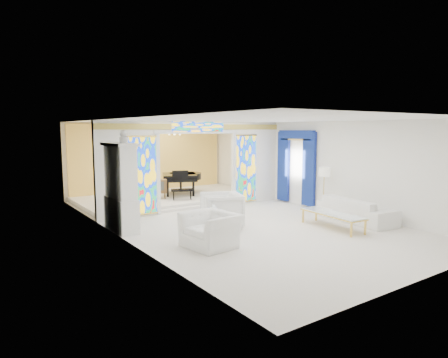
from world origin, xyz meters
TOP-DOWN VIEW (x-y plane):
  - floor at (0.00, 0.00)m, footprint 12.00×12.00m
  - ceiling at (0.00, 0.00)m, footprint 7.00×12.00m
  - wall_back at (0.00, 6.00)m, footprint 7.00×0.02m
  - wall_front at (0.00, -6.00)m, footprint 7.00×0.02m
  - wall_left at (-3.50, 0.00)m, footprint 0.02×12.00m
  - wall_right at (3.50, 0.00)m, footprint 0.02×12.00m
  - partition_wall at (0.00, 2.00)m, footprint 7.00×0.22m
  - stained_glass_left at (-2.03, 1.89)m, footprint 0.90×0.04m
  - stained_glass_right at (2.03, 1.89)m, footprint 0.90×0.04m
  - stained_glass_transom at (0.00, 1.89)m, footprint 2.00×0.04m
  - alcove_platform at (0.00, 4.10)m, footprint 6.80×3.80m
  - gold_curtain_back at (0.00, 5.88)m, footprint 6.70×0.10m
  - chandelier at (0.20, 4.00)m, footprint 0.48×0.48m
  - blue_drapes at (3.40, 0.70)m, footprint 0.14×1.85m
  - china_cabinet at (-3.22, 0.60)m, footprint 0.56×1.46m
  - armchair_left at (-2.03, -2.04)m, footprint 1.22×1.35m
  - armchair_right at (-0.80, -0.67)m, footprint 1.38×1.36m
  - sofa at (2.95, -2.32)m, footprint 1.24×2.55m
  - side_table at (-1.43, -1.24)m, footprint 0.70×0.70m
  - vase at (-1.43, -1.24)m, footprint 0.23×0.23m
  - coffee_table at (1.68, -2.50)m, footprint 0.79×2.03m
  - floor_lamp at (3.15, -0.86)m, footprint 0.48×0.48m
  - grand_piano at (0.63, 4.23)m, footprint 2.19×2.55m
  - tv_console at (-0.67, 3.69)m, footprint 0.72×0.61m

SIDE VIEW (x-z plane):
  - floor at x=0.00m, z-range 0.00..0.00m
  - alcove_platform at x=0.00m, z-range 0.00..0.18m
  - sofa at x=2.95m, z-range 0.00..0.72m
  - armchair_left at x=-2.03m, z-range 0.00..0.79m
  - coffee_table at x=1.68m, z-range 0.18..0.63m
  - side_table at x=-1.43m, z-range 0.10..0.76m
  - armchair_right at x=-0.80m, z-range 0.00..0.98m
  - tv_console at x=-0.67m, z-range 0.29..1.00m
  - vase at x=-1.43m, z-range 0.66..0.84m
  - grand_piano at x=0.63m, z-range 0.35..1.34m
  - china_cabinet at x=-3.22m, z-range -0.19..2.53m
  - floor_lamp at x=3.15m, z-range 0.53..2.02m
  - stained_glass_left at x=-2.03m, z-range 0.10..2.50m
  - stained_glass_right at x=2.03m, z-range 0.10..2.50m
  - wall_back at x=0.00m, z-range 0.00..3.00m
  - wall_front at x=0.00m, z-range 0.00..3.00m
  - wall_left at x=-3.50m, z-range 0.00..3.00m
  - wall_right at x=3.50m, z-range 0.00..3.00m
  - gold_curtain_back at x=0.00m, z-range 0.05..2.95m
  - blue_drapes at x=3.40m, z-range 0.25..2.90m
  - partition_wall at x=0.00m, z-range 0.15..3.15m
  - chandelier at x=0.20m, z-range 2.40..2.70m
  - stained_glass_transom at x=0.00m, z-range 2.65..2.99m
  - ceiling at x=0.00m, z-range 2.99..3.01m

